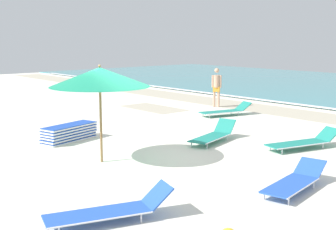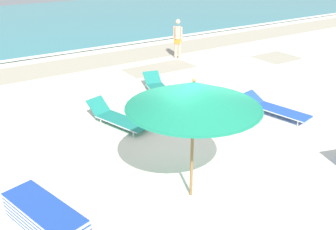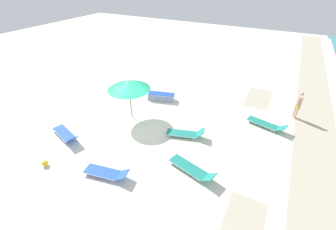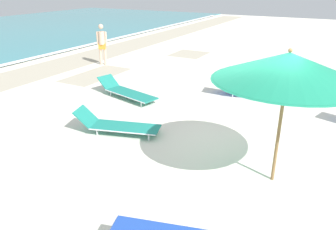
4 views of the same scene
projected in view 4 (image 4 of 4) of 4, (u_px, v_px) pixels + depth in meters
ground_plane at (233, 155)px, 7.20m from camera, size 60.00×60.00×0.16m
beach_umbrella at (288, 67)px, 5.36m from camera, size 2.51×2.51×2.47m
sun_lounger_under_umbrella at (117, 125)px, 7.99m from camera, size 1.17×2.15×0.57m
sun_lounger_beside_umbrella at (246, 90)px, 10.57m from camera, size 1.00×2.17×0.47m
sun_lounger_mid_beach_solo at (126, 91)px, 10.42m from camera, size 1.16×2.40×0.52m
beachgoer_shoreline_child at (102, 42)px, 14.23m from camera, size 0.29×0.41×1.76m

